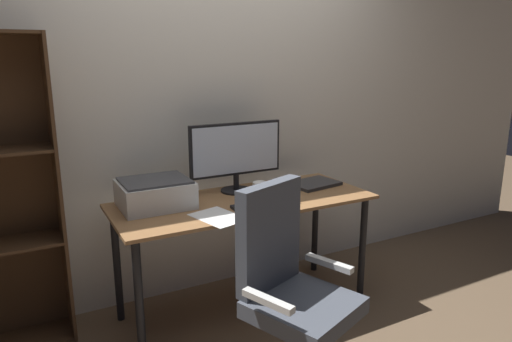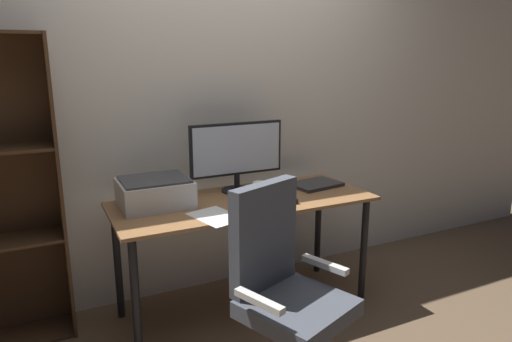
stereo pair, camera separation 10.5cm
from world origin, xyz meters
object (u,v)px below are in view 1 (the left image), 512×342
monitor (236,152)px  printer (155,193)px  desk (244,214)px  laptop (314,184)px  keyboard (256,206)px  mouse (292,199)px  coffee_mug (260,190)px  office_chair (291,300)px

monitor → printer: (-0.55, -0.06, -0.18)m
desk → laptop: bearing=6.6°
desk → keyboard: bearing=-91.1°
laptop → printer: bearing=168.3°
monitor → mouse: size_ratio=6.42×
coffee_mug → office_chair: (-0.21, -0.70, -0.33)m
printer → office_chair: bearing=-65.4°
desk → monitor: bearing=78.3°
laptop → office_chair: size_ratio=0.32×
desk → mouse: size_ratio=16.37×
keyboard → mouse: (0.23, -0.01, 0.01)m
monitor → printer: size_ratio=1.54×
laptop → office_chair: bearing=-139.2°
coffee_mug → laptop: bearing=11.0°
coffee_mug → printer: (-0.60, 0.15, 0.03)m
keyboard → printer: bearing=152.2°
monitor → keyboard: monitor is taller
desk → mouse: mouse is taller
monitor → coffee_mug: bearing=-74.2°
mouse → monitor: bearing=130.9°
monitor → laptop: 0.59m
desk → mouse: 0.31m
laptop → printer: 1.07m
desk → monitor: monitor is taller
office_chair → coffee_mug: bearing=52.1°
mouse → coffee_mug: 0.20m
monitor → printer: bearing=-173.9°
mouse → printer: bearing=170.5°
laptop → printer: (-1.07, 0.06, 0.07)m
printer → desk: bearing=-13.6°
mouse → laptop: bearing=48.4°
monitor → mouse: bearing=-61.4°
laptop → office_chair: 1.08m
printer → laptop: bearing=-3.1°
laptop → office_chair: (-0.68, -0.79, -0.29)m
coffee_mug → laptop: (0.46, 0.09, -0.04)m
coffee_mug → office_chair: office_chair is taller
desk → monitor: (0.04, 0.18, 0.35)m
office_chair → keyboard: bearing=57.5°
desk → coffee_mug: coffee_mug is taller
mouse → laptop: size_ratio=0.30×
monitor → printer: monitor is taller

